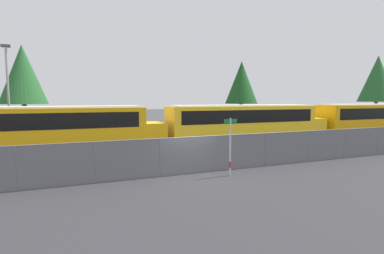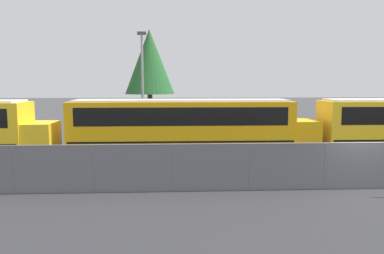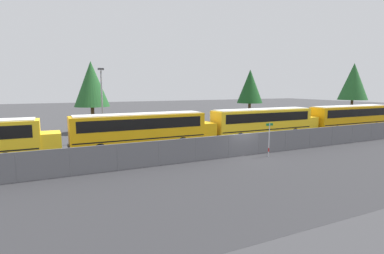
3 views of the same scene
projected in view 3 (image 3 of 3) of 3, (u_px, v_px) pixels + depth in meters
ground_plane at (244, 156)px, 25.09m from camera, size 200.00×200.00×0.00m
road_strip at (297, 174)px, 19.73m from camera, size 103.11×12.00×0.01m
fence at (244, 145)px, 24.96m from camera, size 69.18×0.07×1.88m
school_bus_1 at (143, 128)px, 27.87m from camera, size 13.89×2.44×3.30m
school_bus_2 at (265, 120)px, 33.98m from camera, size 13.89×2.44×3.30m
school_bus_3 at (351, 116)px, 39.74m from camera, size 13.89×2.44×3.30m
street_sign at (269, 139)px, 24.66m from camera, size 0.70×0.09×2.82m
light_pole at (102, 102)px, 30.77m from camera, size 0.60×0.24×7.64m
tree_0 at (91, 84)px, 37.50m from camera, size 4.36×4.36×8.95m
tree_1 at (353, 82)px, 55.09m from camera, size 5.17×5.17×10.12m
tree_2 at (250, 87)px, 47.74m from camera, size 4.07×4.07×8.50m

